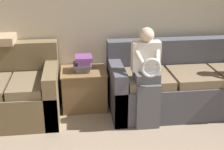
{
  "coord_description": "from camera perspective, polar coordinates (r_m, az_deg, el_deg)",
  "views": [
    {
      "loc": [
        -0.29,
        -1.52,
        1.98
      ],
      "look_at": [
        0.12,
        1.6,
        0.75
      ],
      "focal_mm": 50.0,
      "sensor_mm": 36.0,
      "label": 1
    }
  ],
  "objects": [
    {
      "name": "book_stack",
      "position": [
        4.13,
        -5.33,
        2.17
      ],
      "size": [
        0.25,
        0.28,
        0.2
      ],
      "color": "gray",
      "rests_on": "side_shelf"
    },
    {
      "name": "side_shelf",
      "position": [
        4.26,
        -5.12,
        -2.37
      ],
      "size": [
        0.6,
        0.52,
        0.53
      ],
      "color": "brown",
      "rests_on": "ground_plane"
    },
    {
      "name": "couch_main",
      "position": [
        4.33,
        13.81,
        -1.73
      ],
      "size": [
        2.14,
        0.86,
        0.9
      ],
      "color": "#4C4C56",
      "rests_on": "ground_plane"
    },
    {
      "name": "wall_back",
      "position": [
        4.28,
        -3.51,
        11.82
      ],
      "size": [
        7.38,
        0.06,
        2.55
      ],
      "color": "beige",
      "rests_on": "ground_plane"
    },
    {
      "name": "child_left_seated",
      "position": [
        3.7,
        6.42,
        0.18
      ],
      "size": [
        0.34,
        0.38,
        1.19
      ],
      "color": "#56565B",
      "rests_on": "ground_plane"
    }
  ]
}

